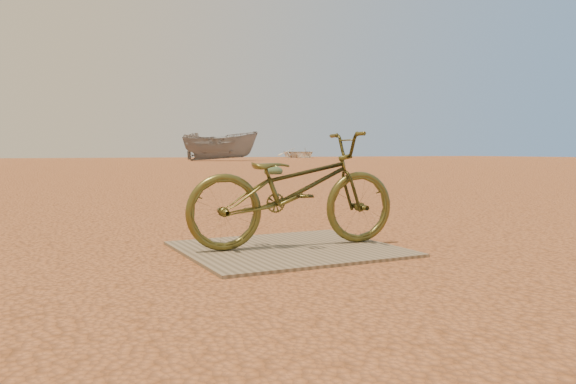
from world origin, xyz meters
name	(u,v)px	position (x,y,z in m)	size (l,w,h in m)	color
ground	(319,249)	(0.00, 0.00, 0.00)	(120.00, 120.00, 0.00)	#C07041
plywood_board	(288,249)	(-0.23, 0.05, 0.01)	(1.49, 1.33, 0.02)	#85755A
bicycle	(294,189)	(-0.17, 0.08, 0.44)	(0.56, 1.60, 0.84)	#514E1F
boat_mid_right	(220,146)	(12.09, 36.35, 1.10)	(2.13, 5.66, 2.19)	gray
boat_far_right	(300,153)	(26.35, 50.85, 0.54)	(3.73, 5.22, 1.08)	silver
kale_b	(273,174)	(5.39, 12.43, 0.00)	(0.60, 0.60, 0.33)	#516A49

